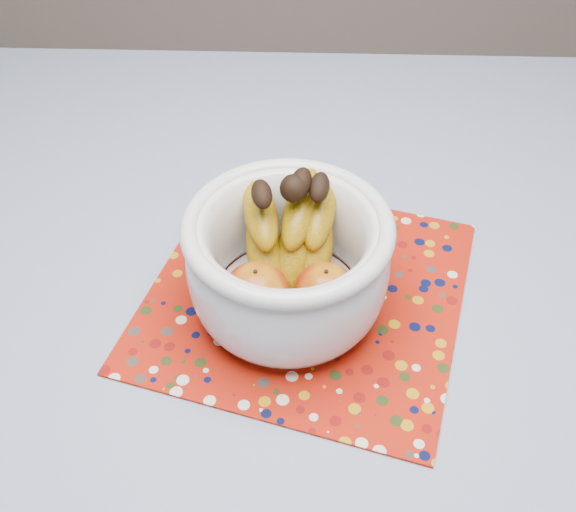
{
  "coord_description": "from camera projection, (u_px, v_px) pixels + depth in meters",
  "views": [
    {
      "loc": [
        0.01,
        -0.6,
        1.43
      ],
      "look_at": [
        -0.01,
        -0.02,
        0.85
      ],
      "focal_mm": 42.0,
      "sensor_mm": 36.0,
      "label": 1
    }
  ],
  "objects": [
    {
      "name": "table",
      "position": [
        298.0,
        335.0,
        0.96
      ],
      "size": [
        1.2,
        1.2,
        0.75
      ],
      "color": "brown",
      "rests_on": "ground"
    },
    {
      "name": "tablecloth",
      "position": [
        299.0,
        297.0,
        0.9
      ],
      "size": [
        1.32,
        1.32,
        0.01
      ],
      "primitive_type": "cube",
      "color": "slate",
      "rests_on": "table"
    },
    {
      "name": "placemat",
      "position": [
        306.0,
        293.0,
        0.89
      ],
      "size": [
        0.49,
        0.49,
        0.0
      ],
      "primitive_type": "cube",
      "rotation": [
        0.0,
        0.0,
        -0.27
      ],
      "color": "#9C1608",
      "rests_on": "tablecloth"
    },
    {
      "name": "fruit_bowl",
      "position": [
        289.0,
        254.0,
        0.82
      ],
      "size": [
        0.25,
        0.26,
        0.19
      ],
      "color": "silver",
      "rests_on": "placemat"
    }
  ]
}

